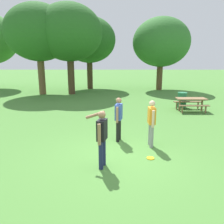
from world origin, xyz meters
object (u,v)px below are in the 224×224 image
at_px(person_bystander, 151,120).
at_px(tree_broad_center, 38,33).
at_px(trash_can_beside_table, 182,100).
at_px(person_thrower, 102,135).
at_px(tree_far_right, 69,33).
at_px(tree_back_left, 161,42).
at_px(tree_slender_mid, 89,40).
at_px(person_catcher, 119,116).
at_px(frisbee, 150,158).
at_px(picnic_table_near, 191,102).

distance_m(person_bystander, tree_broad_center, 14.74).
distance_m(trash_can_beside_table, tree_broad_center, 12.80).
relative_size(person_thrower, tree_far_right, 0.22).
bearing_deg(tree_broad_center, tree_far_right, 2.13).
bearing_deg(tree_back_left, tree_slender_mid, 173.85).
relative_size(person_catcher, frisbee, 6.79).
bearing_deg(tree_slender_mid, person_catcher, -79.94).
distance_m(frisbee, tree_back_left, 16.90).
bearing_deg(trash_can_beside_table, person_thrower, -120.02).
relative_size(person_thrower, frisbee, 6.79).
xyz_separation_m(picnic_table_near, tree_broad_center, (-10.85, 6.43, 4.56)).
distance_m(frisbee, picnic_table_near, 7.37).
bearing_deg(tree_broad_center, person_bystander, -57.47).
bearing_deg(frisbee, tree_slender_mid, 102.32).
xyz_separation_m(person_catcher, person_bystander, (1.12, -0.53, 0.00)).
bearing_deg(tree_far_right, tree_broad_center, -177.87).
bearing_deg(tree_far_right, tree_back_left, 19.20).
xyz_separation_m(person_thrower, tree_back_left, (4.87, 16.46, 3.61)).
distance_m(person_catcher, person_bystander, 1.25).
height_order(trash_can_beside_table, tree_slender_mid, tree_slender_mid).
bearing_deg(trash_can_beside_table, picnic_table_near, -77.30).
relative_size(person_thrower, person_catcher, 1.00).
height_order(frisbee, tree_slender_mid, tree_slender_mid).
height_order(person_catcher, trash_can_beside_table, person_catcher).
distance_m(tree_slender_mid, tree_back_left, 7.08).
bearing_deg(trash_can_beside_table, tree_far_right, 145.67).
xyz_separation_m(frisbee, picnic_table_near, (3.41, 6.51, 0.55)).
distance_m(trash_can_beside_table, tree_back_left, 9.34).
relative_size(person_bystander, tree_far_right, 0.22).
xyz_separation_m(person_thrower, tree_slender_mid, (-2.17, 17.22, 3.89)).
bearing_deg(tree_slender_mid, tree_back_left, -6.15).
bearing_deg(tree_back_left, person_bystander, -102.23).
bearing_deg(tree_slender_mid, person_thrower, -82.83).
relative_size(person_bystander, tree_back_left, 0.24).
bearing_deg(person_catcher, frisbee, -58.34).
height_order(frisbee, trash_can_beside_table, trash_can_beside_table).
bearing_deg(person_thrower, tree_back_left, 73.53).
bearing_deg(tree_back_left, person_catcher, -106.87).
bearing_deg(person_thrower, tree_slender_mid, 97.17).
distance_m(tree_broad_center, tree_far_right, 2.55).
distance_m(person_catcher, tree_broad_center, 13.74).
relative_size(picnic_table_near, tree_back_left, 0.25).
xyz_separation_m(person_thrower, person_bystander, (1.64, 1.57, -0.02)).
distance_m(person_bystander, tree_slender_mid, 16.57).
bearing_deg(tree_back_left, frisbee, -102.03).
xyz_separation_m(picnic_table_near, tree_slender_mid, (-7.05, 10.16, 4.29)).
relative_size(person_bystander, trash_can_beside_table, 1.71).
distance_m(person_thrower, tree_slender_mid, 17.78).
xyz_separation_m(tree_broad_center, tree_slender_mid, (3.79, 3.73, -0.27)).
height_order(person_bystander, trash_can_beside_table, person_bystander).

